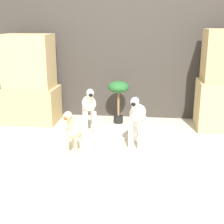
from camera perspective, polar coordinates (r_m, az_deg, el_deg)
ground_plane at (r=3.03m, az=0.44°, el=-9.82°), size 14.00×14.00×0.00m
wall_back at (r=4.39m, az=2.95°, el=13.19°), size 6.40×0.08×2.20m
rock_pillar_left at (r=4.33m, az=-14.76°, el=5.30°), size 0.71×0.50×1.18m
zebra_right at (r=3.36m, az=4.64°, el=-0.64°), size 0.22×0.46×0.60m
zebra_left at (r=3.75m, az=-4.20°, el=1.15°), size 0.26×0.46×0.60m
giraffe_figurine at (r=3.17m, az=-7.18°, el=-3.29°), size 0.17×0.36×0.51m
potted_palm_front at (r=4.15m, az=1.19°, el=3.87°), size 0.28×0.28×0.57m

